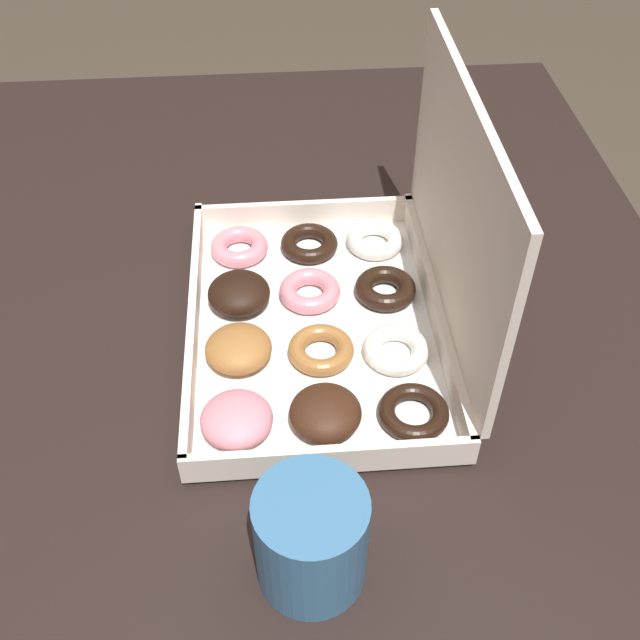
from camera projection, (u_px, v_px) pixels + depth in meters
ground_plane at (298, 627)px, 1.31m from camera, size 8.00×8.00×0.00m
dining_table at (287, 389)px, 0.85m from camera, size 1.17×0.91×0.74m
donut_box at (346, 300)px, 0.75m from camera, size 0.36×0.27×0.26m
coffee_mug at (318, 537)px, 0.56m from camera, size 0.09×0.09×0.10m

